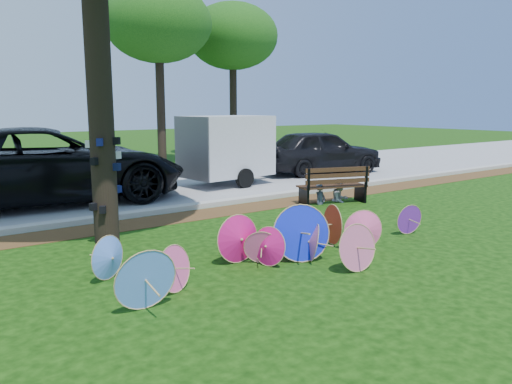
% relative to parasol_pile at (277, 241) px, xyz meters
% --- Properties ---
extents(ground, '(90.00, 90.00, 0.00)m').
position_rel_parasol_pile_xyz_m(ground, '(0.07, -0.64, -0.37)').
color(ground, black).
rests_on(ground, ground).
extents(mulch_strip, '(90.00, 1.00, 0.01)m').
position_rel_parasol_pile_xyz_m(mulch_strip, '(0.07, 3.86, -0.36)').
color(mulch_strip, '#472D16').
rests_on(mulch_strip, ground).
extents(curb, '(90.00, 0.30, 0.12)m').
position_rel_parasol_pile_xyz_m(curb, '(0.07, 4.56, -0.31)').
color(curb, '#B7B5AD').
rests_on(curb, ground).
extents(street, '(90.00, 8.00, 0.01)m').
position_rel_parasol_pile_xyz_m(street, '(0.07, 8.71, -0.36)').
color(street, gray).
rests_on(street, ground).
extents(parasol_pile, '(6.32, 2.10, 0.94)m').
position_rel_parasol_pile_xyz_m(parasol_pile, '(0.00, 0.00, 0.00)').
color(parasol_pile, '#5C92FF').
rests_on(parasol_pile, ground).
extents(black_van, '(7.14, 3.66, 1.93)m').
position_rel_parasol_pile_xyz_m(black_van, '(-1.65, 7.33, 0.60)').
color(black_van, black).
rests_on(black_van, ground).
extents(dark_pickup, '(4.93, 2.53, 1.61)m').
position_rel_parasol_pile_xyz_m(dark_pickup, '(7.93, 7.55, 0.44)').
color(dark_pickup, black).
rests_on(dark_pickup, ground).
extents(cargo_trailer, '(2.83, 1.98, 2.45)m').
position_rel_parasol_pile_xyz_m(cargo_trailer, '(3.67, 7.21, 0.86)').
color(cargo_trailer, silver).
rests_on(cargo_trailer, ground).
extents(park_bench, '(1.92, 1.19, 0.94)m').
position_rel_parasol_pile_xyz_m(park_bench, '(4.24, 3.14, 0.10)').
color(park_bench, black).
rests_on(park_bench, ground).
extents(person_left, '(0.41, 0.32, 1.00)m').
position_rel_parasol_pile_xyz_m(person_left, '(3.89, 3.19, 0.13)').
color(person_left, '#3E4554').
rests_on(person_left, ground).
extents(person_right, '(0.56, 0.44, 1.13)m').
position_rel_parasol_pile_xyz_m(person_right, '(4.59, 3.19, 0.20)').
color(person_right, '#B2B1BA').
rests_on(person_right, ground).
extents(bg_trees, '(22.11, 6.51, 7.40)m').
position_rel_parasol_pile_xyz_m(bg_trees, '(1.67, 13.94, 5.40)').
color(bg_trees, black).
rests_on(bg_trees, ground).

